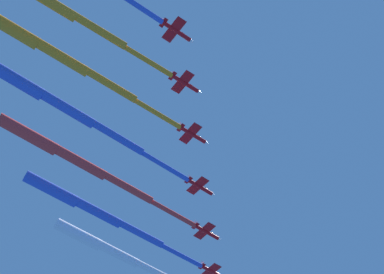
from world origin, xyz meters
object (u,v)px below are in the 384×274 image
(jet_lead, at_px, (115,253))
(jet_starboard_inner, at_px, (75,160))
(jet_port_mid, at_px, (62,106))
(jet_starboard_mid, at_px, (58,55))
(jet_port_inner, at_px, (94,211))

(jet_lead, bearing_deg, jet_starboard_inner, 123.08)
(jet_port_mid, height_order, jet_starboard_mid, jet_starboard_mid)
(jet_starboard_mid, bearing_deg, jet_port_inner, -50.40)
(jet_port_mid, bearing_deg, jet_lead, -54.83)
(jet_lead, xyz_separation_m, jet_port_inner, (-9.41, 15.45, -2.67))
(jet_port_inner, bearing_deg, jet_starboard_mid, 129.60)
(jet_port_mid, bearing_deg, jet_port_inner, -52.84)
(jet_starboard_inner, relative_size, jet_starboard_mid, 1.04)
(jet_port_inner, distance_m, jet_port_mid, 34.70)
(jet_starboard_inner, bearing_deg, jet_port_inner, -55.18)
(jet_port_inner, xyz_separation_m, jet_starboard_mid, (-30.76, 37.19, 2.50))
(jet_port_inner, distance_m, jet_starboard_mid, 48.33)
(jet_starboard_mid, bearing_deg, jet_starboard_inner, -47.56)
(jet_starboard_inner, bearing_deg, jet_lead, -56.92)
(jet_starboard_inner, xyz_separation_m, jet_starboard_mid, (-20.47, 22.39, 3.19))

